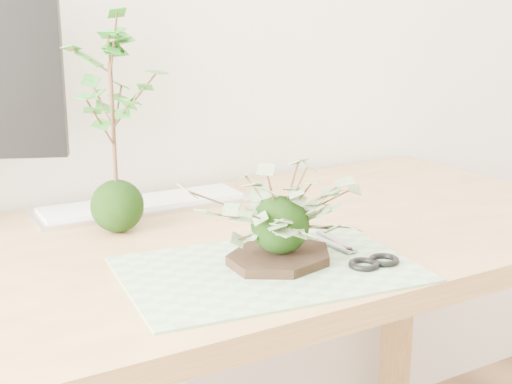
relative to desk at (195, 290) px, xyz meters
The scene contains 7 objects.
desk is the anchor object (origin of this frame).
cutting_mat 0.20m from the desk, 77.37° to the right, with size 0.44×0.29×0.00m, color gray.
stone_dish 0.20m from the desk, 67.01° to the right, with size 0.18×0.18×0.01m, color black.
ivy_kokedama 0.26m from the desk, 67.01° to the right, with size 0.32×0.32×0.18m.
maple_kokedama 0.39m from the desk, 126.17° to the left, with size 0.26×0.26×0.39m.
keyboard 0.26m from the desk, 89.41° to the left, with size 0.43×0.14×0.02m.
scissors 0.31m from the desk, 49.92° to the right, with size 0.09×0.20×0.01m.
Camera 1 is at (-0.56, 0.18, 1.13)m, focal length 50.00 mm.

